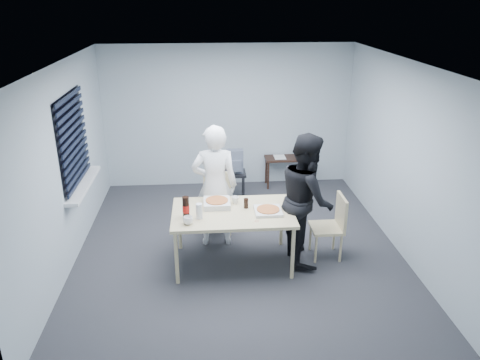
{
  "coord_description": "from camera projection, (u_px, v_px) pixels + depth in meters",
  "views": [
    {
      "loc": [
        -0.44,
        -5.85,
        3.39
      ],
      "look_at": [
        0.03,
        0.1,
        1.01
      ],
      "focal_mm": 35.0,
      "sensor_mm": 36.0,
      "label": 1
    }
  ],
  "objects": [
    {
      "name": "person_white",
      "position": [
        215.0,
        186.0,
        6.53
      ],
      "size": [
        0.65,
        0.42,
        1.77
      ],
      "primitive_type": "imported",
      "rotation": [
        0.0,
        0.0,
        3.14
      ],
      "color": "white",
      "rests_on": "ground"
    },
    {
      "name": "black_box",
      "position": [
        299.0,
        155.0,
        8.72
      ],
      "size": [
        0.15,
        0.12,
        0.06
      ],
      "primitive_type": "cube",
      "rotation": [
        0.0,
        0.0,
        -0.12
      ],
      "color": "black",
      "rests_on": "side_table"
    },
    {
      "name": "mug_b",
      "position": [
        235.0,
        200.0,
        6.28
      ],
      "size": [
        0.1,
        0.1,
        0.09
      ],
      "primitive_type": "imported",
      "color": "white",
      "rests_on": "dining_table"
    },
    {
      "name": "cola_glass",
      "position": [
        246.0,
        203.0,
        6.13
      ],
      "size": [
        0.08,
        0.08,
        0.13
      ],
      "primitive_type": "cylinder",
      "rotation": [
        0.0,
        0.0,
        0.3
      ],
      "color": "black",
      "rests_on": "dining_table"
    },
    {
      "name": "rubber_band",
      "position": [
        257.0,
        221.0,
        5.8
      ],
      "size": [
        0.06,
        0.06,
        0.0
      ],
      "primitive_type": "torus",
      "rotation": [
        0.0,
        0.0,
        0.22
      ],
      "color": "red",
      "rests_on": "dining_table"
    },
    {
      "name": "room",
      "position": [
        76.0,
        147.0,
        6.38
      ],
      "size": [
        5.0,
        5.0,
        5.0
      ],
      "color": "#303035",
      "rests_on": "ground"
    },
    {
      "name": "chair_far",
      "position": [
        218.0,
        198.0,
        7.08
      ],
      "size": [
        0.42,
        0.42,
        0.89
      ],
      "color": "#C9B58A",
      "rests_on": "ground"
    },
    {
      "name": "stool",
      "position": [
        235.0,
        178.0,
        8.1
      ],
      "size": [
        0.38,
        0.38,
        0.52
      ],
      "color": "black",
      "rests_on": "ground"
    },
    {
      "name": "mug_a",
      "position": [
        188.0,
        220.0,
        5.71
      ],
      "size": [
        0.17,
        0.17,
        0.1
      ],
      "primitive_type": "imported",
      "rotation": [
        0.0,
        0.0,
        0.52
      ],
      "color": "white",
      "rests_on": "dining_table"
    },
    {
      "name": "chair_right",
      "position": [
        333.0,
        222.0,
        6.32
      ],
      "size": [
        0.42,
        0.42,
        0.89
      ],
      "color": "#C9B58A",
      "rests_on": "ground"
    },
    {
      "name": "side_table",
      "position": [
        288.0,
        161.0,
        8.72
      ],
      "size": [
        0.84,
        0.37,
        0.56
      ],
      "color": "#321C16",
      "rests_on": "ground"
    },
    {
      "name": "papers",
      "position": [
        280.0,
        157.0,
        8.7
      ],
      "size": [
        0.25,
        0.31,
        0.0
      ],
      "primitive_type": "cube",
      "rotation": [
        0.0,
        0.0,
        -0.18
      ],
      "color": "white",
      "rests_on": "side_table"
    },
    {
      "name": "pizza_box_a",
      "position": [
        217.0,
        203.0,
        6.2
      ],
      "size": [
        0.35,
        0.35,
        0.09
      ],
      "rotation": [
        0.0,
        0.0,
        0.33
      ],
      "color": "silver",
      "rests_on": "dining_table"
    },
    {
      "name": "person_black",
      "position": [
        306.0,
        199.0,
        6.14
      ],
      "size": [
        0.47,
        0.86,
        1.77
      ],
      "primitive_type": "imported",
      "rotation": [
        0.0,
        0.0,
        1.57
      ],
      "color": "black",
      "rests_on": "ground"
    },
    {
      "name": "soda_bottle",
      "position": [
        186.0,
        208.0,
        5.84
      ],
      "size": [
        0.09,
        0.09,
        0.28
      ],
      "rotation": [
        0.0,
        0.0,
        0.09
      ],
      "color": "black",
      "rests_on": "dining_table"
    },
    {
      "name": "backpack",
      "position": [
        235.0,
        162.0,
        7.98
      ],
      "size": [
        0.29,
        0.21,
        0.4
      ],
      "rotation": [
        0.0,
        0.0,
        0.12
      ],
      "color": "slate",
      "rests_on": "stool"
    },
    {
      "name": "dining_table",
      "position": [
        233.0,
        215.0,
        6.08
      ],
      "size": [
        1.57,
        0.99,
        0.76
      ],
      "color": "#C9B58A",
      "rests_on": "ground"
    },
    {
      "name": "pizza_box_b",
      "position": [
        268.0,
        211.0,
        6.03
      ],
      "size": [
        0.35,
        0.35,
        0.05
      ],
      "rotation": [
        0.0,
        0.0,
        0.12
      ],
      "color": "silver",
      "rests_on": "dining_table"
    },
    {
      "name": "plastic_cups",
      "position": [
        199.0,
        211.0,
        5.84
      ],
      "size": [
        0.11,
        0.11,
        0.2
      ],
      "primitive_type": "cylinder",
      "rotation": [
        0.0,
        0.0,
        -0.43
      ],
      "color": "silver",
      "rests_on": "dining_table"
    }
  ]
}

